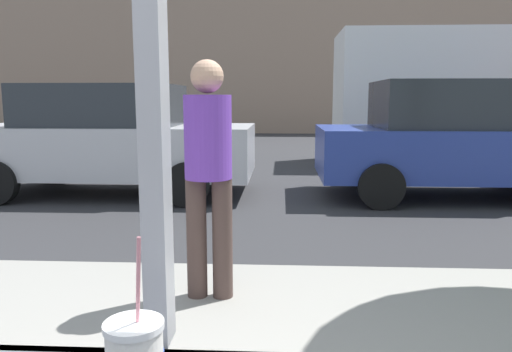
{
  "coord_description": "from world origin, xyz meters",
  "views": [
    {
      "loc": [
        0.26,
        -0.92,
        1.49
      ],
      "look_at": [
        0.08,
        2.56,
        0.95
      ],
      "focal_mm": 34.23,
      "sensor_mm": 36.0,
      "label": 1
    }
  ],
  "objects_px": {
    "parked_car_silver": "(110,139)",
    "parked_car_blue": "(453,140)",
    "pedestrian": "(208,165)",
    "box_truck": "(479,93)"
  },
  "relations": [
    {
      "from": "parked_car_silver",
      "to": "parked_car_blue",
      "type": "distance_m",
      "value": 5.34
    },
    {
      "from": "box_truck",
      "to": "pedestrian",
      "type": "bearing_deg",
      "value": -120.76
    },
    {
      "from": "parked_car_silver",
      "to": "parked_car_blue",
      "type": "height_order",
      "value": "parked_car_blue"
    },
    {
      "from": "parked_car_silver",
      "to": "box_truck",
      "type": "distance_m",
      "value": 8.43
    },
    {
      "from": "pedestrian",
      "to": "box_truck",
      "type": "bearing_deg",
      "value": 59.24
    },
    {
      "from": "parked_car_blue",
      "to": "pedestrian",
      "type": "distance_m",
      "value": 5.34
    },
    {
      "from": "box_truck",
      "to": "parked_car_blue",
      "type": "bearing_deg",
      "value": -115.17
    },
    {
      "from": "parked_car_blue",
      "to": "parked_car_silver",
      "type": "bearing_deg",
      "value": -180.0
    },
    {
      "from": "parked_car_silver",
      "to": "parked_car_blue",
      "type": "bearing_deg",
      "value": 0.0
    },
    {
      "from": "box_truck",
      "to": "pedestrian",
      "type": "relative_size",
      "value": 4.2
    }
  ]
}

